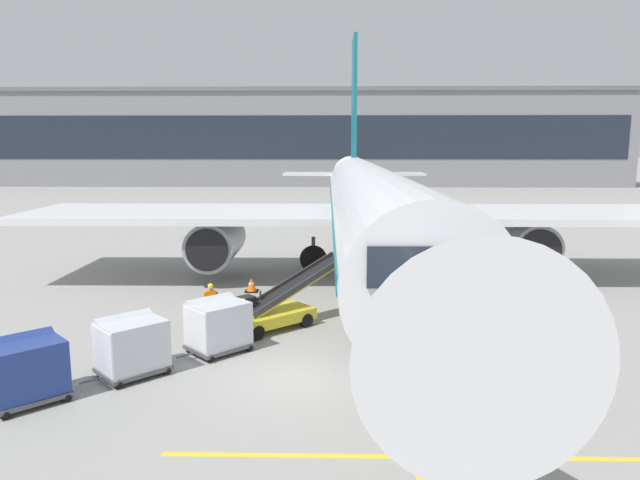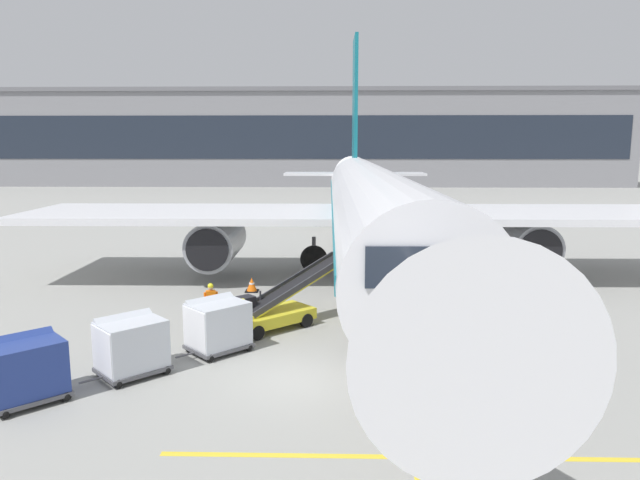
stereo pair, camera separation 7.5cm
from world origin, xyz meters
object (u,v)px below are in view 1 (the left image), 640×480
parked_airplane (369,205)px  baggage_cart_second (131,345)px  baggage_cart_lead (218,324)px  ground_crew_by_carts (243,318)px  baggage_cart_third (26,368)px  safety_cone_engine_keepout (251,285)px  belt_loader (277,308)px  ground_crew_by_loader (211,301)px

parked_airplane → baggage_cart_second: (-8.32, -14.08, -3.00)m
baggage_cart_lead → baggage_cart_second: same height
baggage_cart_second → ground_crew_by_carts: (3.11, 2.88, -0.00)m
baggage_cart_lead → ground_crew_by_carts: size_ratio=1.46×
baggage_cart_second → baggage_cart_third: 3.07m
baggage_cart_second → ground_crew_by_carts: baggage_cart_second is taller
baggage_cart_second → safety_cone_engine_keepout: (2.32, 10.66, -0.65)m
baggage_cart_second → safety_cone_engine_keepout: baggage_cart_second is taller
baggage_cart_lead → parked_airplane: bearing=63.2°
parked_airplane → safety_cone_engine_keepout: (-6.00, -3.41, -3.65)m
baggage_cart_second → safety_cone_engine_keepout: size_ratio=3.56×
baggage_cart_lead → ground_crew_by_carts: baggage_cart_lead is taller
baggage_cart_second → belt_loader: bearing=50.3°
baggage_cart_lead → baggage_cart_second: size_ratio=1.00×
belt_loader → parked_airplane: bearing=65.3°
parked_airplane → baggage_cart_lead: parked_airplane is taller
baggage_cart_lead → baggage_cart_third: size_ratio=1.00×
safety_cone_engine_keepout → belt_loader: bearing=-72.4°
belt_loader → baggage_cart_lead: size_ratio=1.91×
ground_crew_by_loader → ground_crew_by_carts: size_ratio=1.00×
ground_crew_by_carts → safety_cone_engine_keepout: bearing=95.8°
baggage_cart_second → ground_crew_by_carts: 4.24m
baggage_cart_second → ground_crew_by_loader: bearing=74.2°
baggage_cart_lead → safety_cone_engine_keepout: 8.50m
ground_crew_by_loader → ground_crew_by_carts: 2.83m
parked_airplane → ground_crew_by_carts: 12.71m
safety_cone_engine_keepout → baggage_cart_lead: bearing=-90.1°
belt_loader → ground_crew_by_carts: size_ratio=2.80×
baggage_cart_second → parked_airplane: bearing=59.4°
belt_loader → baggage_cart_lead: belt_loader is taller
baggage_cart_second → safety_cone_engine_keepout: 10.93m
baggage_cart_lead → baggage_cart_second: 3.18m
baggage_cart_second → ground_crew_by_carts: bearing=42.8°
ground_crew_by_loader → belt_loader: bearing=-4.5°
belt_loader → ground_crew_by_loader: size_ratio=2.80×
baggage_cart_lead → ground_crew_by_loader: baggage_cart_lead is taller
baggage_cart_lead → ground_crew_by_loader: bearing=105.9°
parked_airplane → ground_crew_by_loader: 11.63m
parked_airplane → baggage_cart_lead: 13.66m
parked_airplane → baggage_cart_lead: (-6.01, -11.89, -3.00)m
belt_loader → ground_crew_by_loader: (-2.67, 0.21, 0.18)m
baggage_cart_second → ground_crew_by_loader: size_ratio=1.46×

